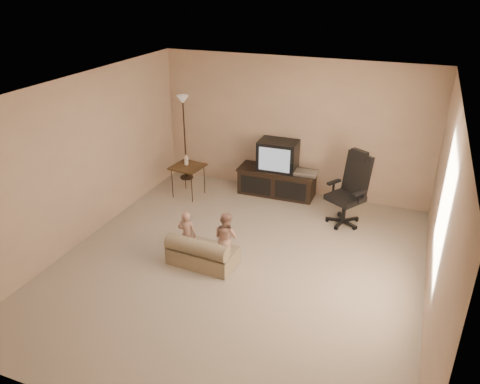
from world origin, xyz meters
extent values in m
plane|color=#C1AE99|center=(0.00, 0.00, 0.00)|extent=(5.50, 5.50, 0.00)
plane|color=white|center=(0.00, 0.00, 2.50)|extent=(5.50, 5.50, 0.00)
plane|color=#C8AB8B|center=(0.00, 2.75, 1.25)|extent=(5.00, 0.00, 5.00)
plane|color=#C8AB8B|center=(0.00, -2.75, 1.25)|extent=(5.00, 0.00, 5.00)
plane|color=#C8AB8B|center=(-2.50, 0.00, 1.25)|extent=(0.00, 5.50, 5.50)
plane|color=#C8AB8B|center=(2.50, 0.00, 1.25)|extent=(0.00, 5.50, 5.50)
cube|color=black|center=(-0.20, 2.49, 0.22)|extent=(1.40, 0.52, 0.45)
cube|color=black|center=(-0.20, 2.49, 0.48)|extent=(1.44, 0.57, 0.04)
cube|color=black|center=(-0.52, 2.23, 0.23)|extent=(0.58, 0.03, 0.34)
cube|color=black|center=(0.13, 2.24, 0.23)|extent=(0.58, 0.03, 0.34)
cube|color=black|center=(-0.20, 2.51, 0.77)|extent=(0.71, 0.51, 0.55)
cube|color=white|center=(-0.19, 2.26, 0.77)|extent=(0.57, 0.02, 0.43)
cube|color=#AEAEB1|center=(0.35, 2.45, 0.53)|extent=(0.40, 0.29, 0.06)
cylinder|color=black|center=(1.17, 1.79, 0.25)|extent=(0.07, 0.07, 0.39)
cube|color=black|center=(1.17, 1.79, 0.47)|extent=(0.68, 0.68, 0.09)
cube|color=black|center=(1.30, 1.99, 0.84)|extent=(0.49, 0.40, 0.69)
cube|color=black|center=(1.30, 1.99, 1.16)|extent=(0.30, 0.24, 0.16)
cube|color=black|center=(0.94, 1.93, 0.66)|extent=(0.20, 0.27, 0.04)
cube|color=black|center=(1.40, 1.65, 0.66)|extent=(0.20, 0.27, 0.04)
cube|color=brown|center=(-1.71, 1.84, 0.58)|extent=(0.59, 0.59, 0.03)
cylinder|color=#302215|center=(-1.95, 1.65, 0.29)|extent=(0.01, 0.01, 0.59)
cylinder|color=#302215|center=(-1.52, 1.60, 0.29)|extent=(0.01, 0.01, 0.59)
cylinder|color=#302215|center=(-1.90, 2.07, 0.29)|extent=(0.01, 0.01, 0.59)
cylinder|color=#302215|center=(-1.47, 2.03, 0.29)|extent=(0.01, 0.01, 0.59)
cylinder|color=silver|center=(-1.76, 1.89, 0.67)|extent=(0.07, 0.07, 0.15)
cone|color=#FBE1A3|center=(-1.76, 1.89, 0.77)|extent=(0.06, 0.06, 0.05)
cylinder|color=#302215|center=(-2.13, 2.55, 0.01)|extent=(0.26, 0.26, 0.03)
cylinder|color=#302215|center=(-2.13, 2.55, 0.81)|extent=(0.03, 0.03, 1.59)
cone|color=beige|center=(-2.13, 2.55, 1.61)|extent=(0.22, 0.22, 0.15)
cube|color=gray|center=(-0.49, -0.10, 0.12)|extent=(0.98, 0.57, 0.25)
cylinder|color=gray|center=(-0.50, -0.27, 0.35)|extent=(0.94, 0.28, 0.23)
imported|color=tan|center=(-0.76, -0.04, 0.37)|extent=(0.30, 0.23, 0.75)
imported|color=tan|center=(-0.20, 0.05, 0.40)|extent=(0.43, 0.33, 0.79)
camera|label=1|loc=(2.07, -5.18, 3.79)|focal=35.00mm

